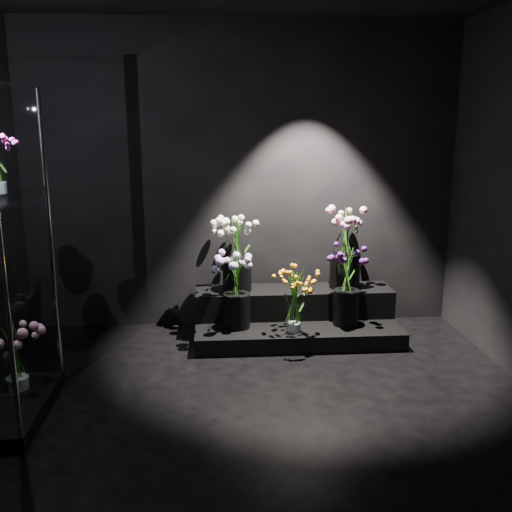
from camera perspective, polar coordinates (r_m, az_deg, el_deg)
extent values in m
plane|color=black|center=(3.80, 0.28, -16.85)|extent=(4.00, 4.00, 0.00)
plane|color=black|center=(5.31, -1.42, 7.78)|extent=(4.00, 0.00, 4.00)
plane|color=black|center=(1.40, 6.88, -8.06)|extent=(4.00, 0.00, 4.00)
cube|color=black|center=(5.21, 4.06, -7.35)|extent=(1.81, 0.81, 0.15)
cube|color=black|center=(5.33, 3.78, -4.56)|extent=(1.81, 0.40, 0.25)
cube|color=black|center=(4.28, -24.01, -13.72)|extent=(0.58, 0.97, 0.10)
cylinder|color=white|center=(4.90, 3.84, -6.28)|extent=(0.12, 0.12, 0.24)
cylinder|color=black|center=(4.99, -1.94, -5.47)|extent=(0.23, 0.23, 0.31)
cylinder|color=black|center=(5.12, 9.01, -5.10)|extent=(0.23, 0.23, 0.32)
cylinder|color=black|center=(5.19, -1.90, -1.87)|extent=(0.26, 0.26, 0.30)
cylinder|color=black|center=(5.34, 8.87, -1.44)|extent=(0.28, 0.28, 0.33)
cylinder|color=white|center=(4.35, -22.82, -10.66)|extent=(0.16, 0.16, 0.25)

